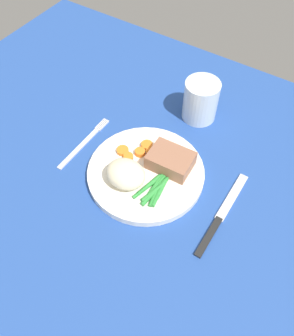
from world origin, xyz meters
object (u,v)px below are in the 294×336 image
Objects in this scene: meat_portion at (171,160)px; knife at (221,215)px; dinner_plate at (147,173)px; fork at (84,143)px; water_glass at (200,103)px.

meat_portion is 0.42× the size of knife.
meat_portion is (3.19, 3.72, 2.46)cm from dinner_plate.
meat_portion is at bearing 49.40° from dinner_plate.
dinner_plate reaches higher than fork.
meat_portion is 14.50cm from knife.
meat_portion reaches higher than knife.
dinner_plate reaches higher than knife.
knife is at bearing -0.97° from dinner_plate.
meat_portion is at bearing -82.05° from water_glass.
knife is at bearing 0.92° from fork.
dinner_plate is 16.79cm from knife.
fork is 1.76× the size of water_glass.
fork is at bearing -128.77° from water_glass.
meat_portion is at bearing 12.56° from fork.
water_glass is (0.79, 20.89, 3.21)cm from dinner_plate.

